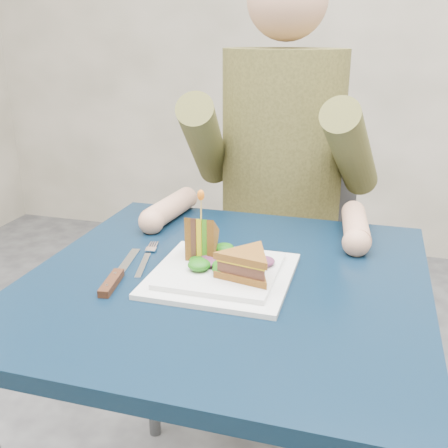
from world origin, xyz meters
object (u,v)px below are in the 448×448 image
(plate, at_px, (222,273))
(knife, at_px, (115,279))
(table, at_px, (226,312))
(chair, at_px, (283,242))
(fork, at_px, (146,259))
(sandwich_flat, at_px, (247,265))
(diner, at_px, (282,131))
(sandwich_upright, at_px, (202,240))

(plate, xyz_separation_m, knife, (-0.19, -0.07, -0.00))
(table, distance_m, plate, 0.09)
(chair, xyz_separation_m, fork, (-0.18, -0.64, 0.19))
(plate, distance_m, sandwich_flat, 0.07)
(table, height_order, knife, knife)
(sandwich_flat, relative_size, fork, 0.81)
(fork, bearing_deg, table, -7.30)
(chair, xyz_separation_m, sandwich_flat, (0.05, -0.70, 0.23))
(fork, bearing_deg, diner, 71.41)
(table, distance_m, fork, 0.20)
(chair, xyz_separation_m, plate, (-0.01, -0.67, 0.20))
(sandwich_upright, bearing_deg, sandwich_flat, -32.54)
(sandwich_flat, bearing_deg, chair, 93.96)
(table, bearing_deg, plate, -125.81)
(sandwich_upright, bearing_deg, knife, -138.70)
(diner, distance_m, fork, 0.59)
(sandwich_upright, bearing_deg, diner, 83.21)
(plate, relative_size, fork, 1.46)
(table, height_order, sandwich_flat, sandwich_flat)
(diner, xyz_separation_m, fork, (-0.18, -0.53, -0.18))
(table, bearing_deg, chair, 90.00)
(chair, bearing_deg, knife, -104.63)
(chair, height_order, fork, chair)
(sandwich_upright, xyz_separation_m, fork, (-0.12, -0.01, -0.05))
(diner, relative_size, fork, 4.19)
(sandwich_upright, relative_size, fork, 0.72)
(chair, distance_m, sandwich_upright, 0.68)
(diner, relative_size, knife, 3.37)
(sandwich_flat, bearing_deg, fork, 165.85)
(diner, distance_m, plate, 0.59)
(table, distance_m, diner, 0.61)
(table, height_order, plate, plate)
(table, height_order, fork, fork)
(chair, height_order, sandwich_upright, chair)
(fork, bearing_deg, sandwich_flat, -14.15)
(sandwich_upright, bearing_deg, chair, 84.42)
(plate, height_order, sandwich_upright, sandwich_upright)
(plate, distance_m, sandwich_upright, 0.08)
(chair, distance_m, diner, 0.39)
(table, xyz_separation_m, sandwich_upright, (-0.06, 0.04, 0.13))
(diner, distance_m, sandwich_flat, 0.60)
(sandwich_flat, height_order, sandwich_upright, sandwich_upright)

